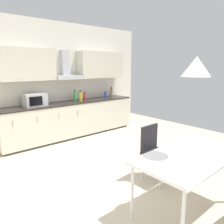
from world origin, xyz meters
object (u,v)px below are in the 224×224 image
bottle_brown (111,93)px  bottle_red (85,96)px  bottle_blue (105,95)px  bottle_green (75,96)px  dining_table (189,159)px  microwave (35,100)px  pendant_lamp (196,67)px  chair_far_right (154,147)px  bottle_yellow (81,96)px

bottle_brown → bottle_red: (-0.89, 0.03, -0.03)m
bottle_blue → bottle_green: bearing=179.7°
bottle_green → bottle_red: bottle_green is taller
bottle_red → dining_table: size_ratio=0.17×
microwave → bottle_red: microwave is taller
bottle_green → bottle_red: 0.28m
bottle_brown → dining_table: (-1.80, -3.53, -0.34)m
bottle_green → dining_table: bearing=-99.9°
pendant_lamp → microwave: bearing=97.1°
microwave → bottle_brown: bearing=-0.3°
bottle_blue → pendant_lamp: bearing=-114.3°
chair_far_right → pendant_lamp: bearing=-111.9°
microwave → bottle_brown: (2.24, -0.01, -0.01)m
bottle_brown → dining_table: bottle_brown is taller
bottle_green → microwave: bearing=-177.7°
bottle_yellow → dining_table: bottle_yellow is taller
bottle_blue → dining_table: bearing=-114.3°
bottle_yellow → bottle_brown: bearing=1.8°
microwave → bottle_red: size_ratio=2.07×
bottle_brown → pendant_lamp: pendant_lamp is taller
bottle_yellow → chair_far_right: bottle_yellow is taller
bottle_brown → bottle_yellow: (-1.07, -0.03, -0.01)m
bottle_brown → microwave: bearing=179.7°
bottle_blue → bottle_red: size_ratio=0.81×
microwave → bottle_green: 1.07m
dining_table → pendant_lamp: size_ratio=4.33×
bottle_red → dining_table: bearing=-104.3°
microwave → bottle_blue: 2.06m
bottle_red → chair_far_right: (-0.60, -2.80, -0.46)m
microwave → chair_far_right: (0.75, -2.78, -0.50)m
microwave → bottle_green: size_ratio=1.60×
microwave → chair_far_right: size_ratio=0.55×
microwave → bottle_red: (1.35, 0.02, -0.04)m
bottle_green → bottle_red: (0.28, -0.02, -0.03)m
bottle_green → bottle_yellow: bottle_green is taller
bottle_yellow → microwave: bearing=177.7°
bottle_yellow → dining_table: (-0.74, -3.50, -0.33)m
bottle_green → bottle_brown: bottle_brown is taller
microwave → chair_far_right: bearing=-74.9°
bottle_green → dining_table: (-0.63, -3.59, -0.34)m
bottle_brown → dining_table: 3.98m
bottle_blue → bottle_yellow: bottle_yellow is taller
bottle_blue → chair_far_right: bottle_blue is taller
microwave → bottle_brown: 2.24m
pendant_lamp → bottle_blue: bearing=65.7°
bottle_blue → bottle_red: bearing=-178.5°
bottle_green → dining_table: 3.65m
bottle_blue → pendant_lamp: size_ratio=0.59×
microwave → bottle_blue: size_ratio=2.56×
bottle_red → pendant_lamp: bearing=-104.3°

